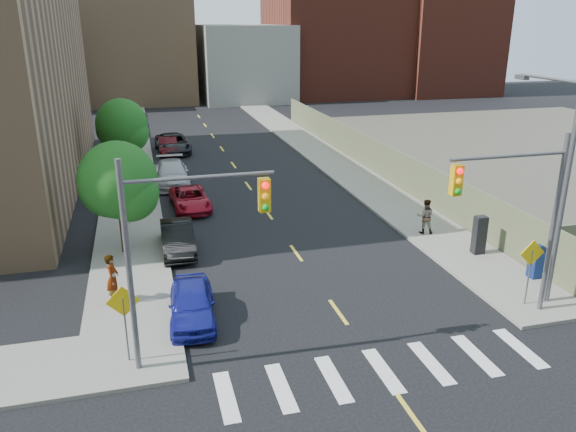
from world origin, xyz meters
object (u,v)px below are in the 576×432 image
pedestrian_west (113,278)px  parked_car_black (178,238)px  parked_car_maroon (168,146)px  parked_car_red (190,199)px  parked_car_white (163,174)px  mailbox (537,261)px  payphone (479,235)px  pedestrian_east (425,216)px  parked_car_blue (192,303)px  parked_car_silver (172,173)px  parked_car_grey (173,143)px

pedestrian_west → parked_car_black: bearing=-22.0°
parked_car_black → parked_car_maroon: parked_car_black is taller
parked_car_red → parked_car_white: 6.13m
mailbox → payphone: 3.11m
mailbox → pedestrian_east: (-2.11, 6.05, 0.19)m
parked_car_red → pedestrian_east: 13.66m
parked_car_red → parked_car_maroon: (-0.38, 15.03, 0.07)m
parked_car_blue → payphone: (13.77, 2.61, 0.37)m
parked_car_red → parked_car_silver: 5.61m
parked_car_black → parked_car_grey: size_ratio=0.78×
parked_car_blue → parked_car_grey: size_ratio=0.74×
payphone → parked_car_black: bearing=164.7°
parked_car_grey → pedestrian_west: size_ratio=2.82×
parked_car_blue → parked_car_maroon: (0.85, 28.30, -0.01)m
parked_car_red → parked_car_grey: parked_car_grey is taller
parked_car_blue → pedestrian_east: (12.59, 5.70, 0.36)m
parked_car_red → pedestrian_west: (-4.07, -11.23, 0.51)m
parked_car_blue → pedestrian_west: pedestrian_west is taller
payphone → pedestrian_east: (-1.18, 3.09, -0.01)m
parked_car_silver → pedestrian_west: bearing=-99.9°
parked_car_maroon → mailbox: bearing=-63.5°
parked_car_white → pedestrian_east: bearing=-47.5°
parked_car_grey → mailbox: (13.40, -29.23, 0.10)m
parked_car_black → parked_car_red: 6.54m
parked_car_white → payphone: payphone is taller
parked_car_red → payphone: 16.46m
parked_car_red → payphone: bearing=-43.3°
parked_car_maroon → mailbox: 31.82m
parked_car_white → pedestrian_west: size_ratio=1.92×
parked_car_blue → parked_car_grey: (1.30, 28.88, 0.07)m
mailbox → pedestrian_east: bearing=105.2°
payphone → pedestrian_east: payphone is taller
parked_car_red → payphone: size_ratio=2.46×
parked_car_silver → parked_car_maroon: bearing=89.6°
parked_car_silver → parked_car_white: 0.71m
parked_car_red → parked_car_silver: (-0.69, 5.57, 0.16)m
parked_car_black → parked_car_red: bearing=79.7°
parked_car_red → parked_car_grey: 15.62m
parked_car_maroon → parked_car_grey: parked_car_grey is taller
mailbox → parked_car_grey: bearing=110.7°
parked_car_silver → parked_car_grey: (0.76, 10.05, -0.02)m
parked_car_blue → mailbox: (14.70, -0.35, 0.17)m
parked_car_black → parked_car_grey: (1.30, 22.04, 0.06)m
parked_car_blue → pedestrian_west: bearing=148.9°
parked_car_grey → payphone: bearing=-68.3°
parked_car_black → mailbox: 16.36m
parked_car_maroon → payphone: bearing=-62.6°
parked_car_maroon → parked_car_white: bearing=-94.7°
mailbox → pedestrian_east: size_ratio=0.82×
parked_car_red → pedestrian_east: pedestrian_east is taller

